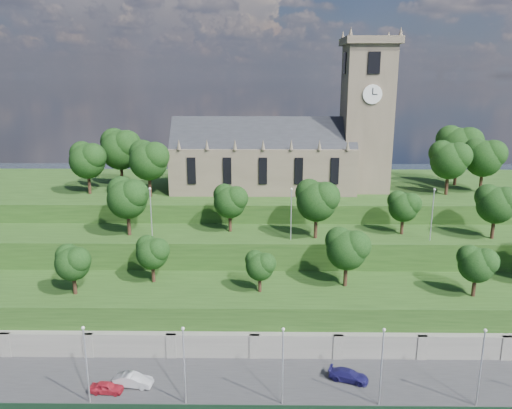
{
  "coord_description": "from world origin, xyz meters",
  "views": [
    {
      "loc": [
        -4.15,
        -42.37,
        34.91
      ],
      "look_at": [
        -5.05,
        30.0,
        16.23
      ],
      "focal_mm": 35.0,
      "sensor_mm": 36.0,
      "label": 1
    }
  ],
  "objects_px": {
    "car_middle": "(133,380)",
    "church": "(290,148)",
    "car_right": "(349,375)",
    "car_left": "(107,388)"
  },
  "relations": [
    {
      "from": "car_right",
      "to": "car_middle",
      "type": "bearing_deg",
      "value": 113.15
    },
    {
      "from": "church",
      "to": "car_right",
      "type": "bearing_deg",
      "value": -83.08
    },
    {
      "from": "car_left",
      "to": "car_middle",
      "type": "xyz_separation_m",
      "value": [
        2.52,
        1.21,
        0.1
      ]
    },
    {
      "from": "car_middle",
      "to": "church",
      "type": "bearing_deg",
      "value": -18.58
    },
    {
      "from": "car_left",
      "to": "car_right",
      "type": "xyz_separation_m",
      "value": [
        26.28,
        2.52,
        0.03
      ]
    },
    {
      "from": "car_middle",
      "to": "car_left",
      "type": "bearing_deg",
      "value": 122.12
    },
    {
      "from": "church",
      "to": "car_left",
      "type": "relative_size",
      "value": 10.85
    },
    {
      "from": "car_left",
      "to": "car_middle",
      "type": "bearing_deg",
      "value": -60.59
    },
    {
      "from": "car_left",
      "to": "car_middle",
      "type": "relative_size",
      "value": 0.83
    },
    {
      "from": "church",
      "to": "car_middle",
      "type": "bearing_deg",
      "value": -115.05
    }
  ]
}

